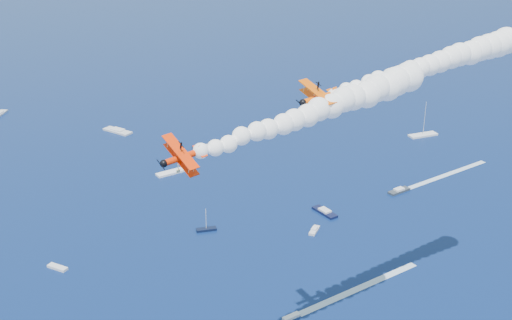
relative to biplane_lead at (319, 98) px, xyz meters
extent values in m
cube|color=white|center=(1.39, 18.27, -58.44)|extent=(4.53, 2.91, 0.70)
cube|color=#313942|center=(52.13, 74.23, -58.44)|extent=(8.14, 5.28, 0.70)
cube|color=black|center=(-11.32, 62.97, -58.44)|extent=(5.79, 1.96, 0.70)
cube|color=black|center=(-0.52, 123.04, -58.44)|extent=(13.08, 4.64, 0.70)
cube|color=silver|center=(-32.92, 147.72, -58.44)|extent=(11.26, 11.54, 0.70)
cube|color=white|center=(-17.15, 104.20, -58.44)|extent=(10.12, 6.40, 0.70)
cube|color=silver|center=(18.40, 55.66, -58.44)|extent=(4.48, 5.45, 0.70)
cube|color=white|center=(80.94, 117.87, -58.44)|extent=(11.77, 5.36, 0.70)
cube|color=black|center=(24.70, 65.65, -58.44)|extent=(5.99, 9.30, 0.70)
cube|color=silver|center=(-51.68, 51.56, -58.44)|extent=(5.43, 4.99, 0.70)
cube|color=white|center=(20.98, 26.26, -58.76)|extent=(35.94, 16.21, 0.04)
cube|color=white|center=(73.27, 83.01, -58.76)|extent=(35.86, 16.42, 0.04)
camera|label=1|loc=(-34.84, -106.15, 36.52)|focal=48.05mm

